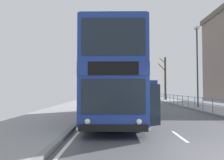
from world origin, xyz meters
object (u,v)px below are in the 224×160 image
(background_bus_far_lane, at_px, (145,90))
(street_lamp_far_side, at_px, (197,60))
(double_decker_bus_main, at_px, (114,79))
(bare_tree_far_00, at_px, (165,77))

(background_bus_far_lane, height_order, street_lamp_far_side, street_lamp_far_side)
(double_decker_bus_main, relative_size, bare_tree_far_00, 1.48)
(bare_tree_far_00, bearing_deg, double_decker_bus_main, -109.41)
(background_bus_far_lane, bearing_deg, bare_tree_far_00, -34.80)
(background_bus_far_lane, distance_m, street_lamp_far_side, 17.76)
(street_lamp_far_side, bearing_deg, background_bus_far_lane, 98.02)
(double_decker_bus_main, xyz_separation_m, background_bus_far_lane, (5.20, 25.13, -0.68))
(street_lamp_far_side, height_order, bare_tree_far_00, street_lamp_far_side)
(bare_tree_far_00, bearing_deg, background_bus_far_lane, 145.20)
(background_bus_far_lane, bearing_deg, street_lamp_far_side, -81.98)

